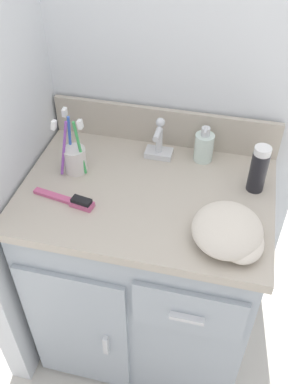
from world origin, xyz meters
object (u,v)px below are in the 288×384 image
at_px(toothbrush_cup, 75,157).
at_px(hand_towel, 230,232).
at_px(soap_dispenser, 204,146).
at_px(shaving_cream_can, 259,169).
at_px(hairbrush, 72,200).

xyz_separation_m(toothbrush_cup, hand_towel, (0.50, -0.19, -0.02)).
relative_size(soap_dispenser, hand_towel, 0.61).
xyz_separation_m(shaving_cream_can, hand_towel, (-0.06, -0.23, -0.04)).
distance_m(shaving_cream_can, hairbrush, 0.56).
height_order(soap_dispenser, hairbrush, soap_dispenser).
relative_size(toothbrush_cup, soap_dispenser, 1.62).
bearing_deg(shaving_cream_can, toothbrush_cup, -175.41).
distance_m(toothbrush_cup, hairbrush, 0.16).
bearing_deg(soap_dispenser, shaving_cream_can, -32.26).
xyz_separation_m(soap_dispenser, hand_towel, (0.12, -0.34, -0.02)).
bearing_deg(toothbrush_cup, hairbrush, -74.67).
bearing_deg(shaving_cream_can, hand_towel, -103.64).
distance_m(toothbrush_cup, hand_towel, 0.54).
distance_m(toothbrush_cup, shaving_cream_can, 0.56).
distance_m(soap_dispenser, hairbrush, 0.46).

